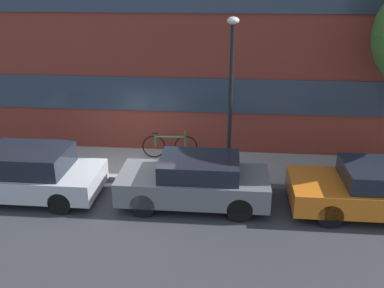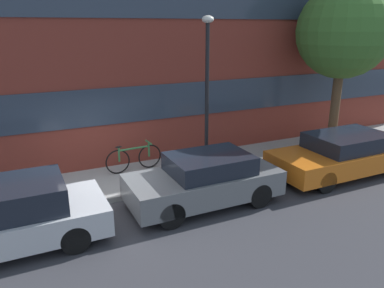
{
  "view_description": "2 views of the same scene",
  "coord_description": "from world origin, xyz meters",
  "px_view_note": "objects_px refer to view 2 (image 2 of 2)",
  "views": [
    {
      "loc": [
        2.87,
        -10.84,
        5.52
      ],
      "look_at": [
        1.85,
        0.15,
        1.19
      ],
      "focal_mm": 40.0,
      "sensor_mm": 36.0,
      "label": 1
    },
    {
      "loc": [
        -1.97,
        -8.67,
        4.32
      ],
      "look_at": [
        2.26,
        0.16,
        1.22
      ],
      "focal_mm": 35.0,
      "sensor_mm": 36.0,
      "label": 2
    }
  ],
  "objects_px": {
    "parked_car_silver": "(5,218)",
    "parked_car_orange": "(343,154)",
    "parked_car_grey": "(205,180)",
    "fire_hydrant": "(13,196)",
    "bicycle": "(134,157)",
    "lamp_post": "(207,80)",
    "street_tree": "(344,32)"
  },
  "relations": [
    {
      "from": "fire_hydrant",
      "to": "bicycle",
      "type": "bearing_deg",
      "value": 19.98
    },
    {
      "from": "parked_car_grey",
      "to": "lamp_post",
      "type": "height_order",
      "value": "lamp_post"
    },
    {
      "from": "parked_car_orange",
      "to": "street_tree",
      "type": "height_order",
      "value": "street_tree"
    },
    {
      "from": "parked_car_silver",
      "to": "parked_car_grey",
      "type": "bearing_deg",
      "value": -180.0
    },
    {
      "from": "fire_hydrant",
      "to": "street_tree",
      "type": "distance_m",
      "value": 10.9
    },
    {
      "from": "street_tree",
      "to": "bicycle",
      "type": "bearing_deg",
      "value": 172.24
    },
    {
      "from": "parked_car_grey",
      "to": "fire_hydrant",
      "type": "bearing_deg",
      "value": -18.13
    },
    {
      "from": "fire_hydrant",
      "to": "parked_car_grey",
      "type": "bearing_deg",
      "value": -18.13
    },
    {
      "from": "parked_car_silver",
      "to": "parked_car_orange",
      "type": "distance_m",
      "value": 9.19
    },
    {
      "from": "parked_car_silver",
      "to": "lamp_post",
      "type": "relative_size",
      "value": 0.91
    },
    {
      "from": "parked_car_silver",
      "to": "fire_hydrant",
      "type": "relative_size",
      "value": 5.73
    },
    {
      "from": "parked_car_silver",
      "to": "parked_car_orange",
      "type": "xyz_separation_m",
      "value": [
        9.19,
        0.0,
        -0.03
      ]
    },
    {
      "from": "fire_hydrant",
      "to": "lamp_post",
      "type": "height_order",
      "value": "lamp_post"
    },
    {
      "from": "parked_car_orange",
      "to": "lamp_post",
      "type": "distance_m",
      "value": 4.73
    },
    {
      "from": "parked_car_silver",
      "to": "parked_car_grey",
      "type": "height_order",
      "value": "parked_car_silver"
    },
    {
      "from": "bicycle",
      "to": "parked_car_silver",
      "type": "bearing_deg",
      "value": -146.42
    },
    {
      "from": "fire_hydrant",
      "to": "bicycle",
      "type": "distance_m",
      "value": 3.54
    },
    {
      "from": "parked_car_orange",
      "to": "fire_hydrant",
      "type": "distance_m",
      "value": 9.16
    },
    {
      "from": "parked_car_orange",
      "to": "fire_hydrant",
      "type": "height_order",
      "value": "parked_car_orange"
    },
    {
      "from": "parked_car_silver",
      "to": "parked_car_orange",
      "type": "height_order",
      "value": "parked_car_silver"
    },
    {
      "from": "lamp_post",
      "to": "bicycle",
      "type": "bearing_deg",
      "value": 149.29
    },
    {
      "from": "parked_car_grey",
      "to": "bicycle",
      "type": "distance_m",
      "value": 2.83
    },
    {
      "from": "parked_car_grey",
      "to": "street_tree",
      "type": "distance_m",
      "value": 7.07
    },
    {
      "from": "parked_car_orange",
      "to": "lamp_post",
      "type": "height_order",
      "value": "lamp_post"
    },
    {
      "from": "parked_car_silver",
      "to": "fire_hydrant",
      "type": "xyz_separation_m",
      "value": [
        0.15,
        1.42,
        -0.17
      ]
    },
    {
      "from": "parked_car_silver",
      "to": "parked_car_grey",
      "type": "relative_size",
      "value": 1.06
    },
    {
      "from": "parked_car_grey",
      "to": "fire_hydrant",
      "type": "relative_size",
      "value": 5.42
    },
    {
      "from": "parked_car_silver",
      "to": "street_tree",
      "type": "bearing_deg",
      "value": -170.8
    },
    {
      "from": "parked_car_grey",
      "to": "lamp_post",
      "type": "distance_m",
      "value": 2.84
    },
    {
      "from": "parked_car_grey",
      "to": "fire_hydrant",
      "type": "xyz_separation_m",
      "value": [
        -4.35,
        1.42,
        -0.16
      ]
    },
    {
      "from": "bicycle",
      "to": "street_tree",
      "type": "distance_m",
      "value": 7.87
    },
    {
      "from": "parked_car_silver",
      "to": "parked_car_grey",
      "type": "distance_m",
      "value": 4.5
    }
  ]
}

